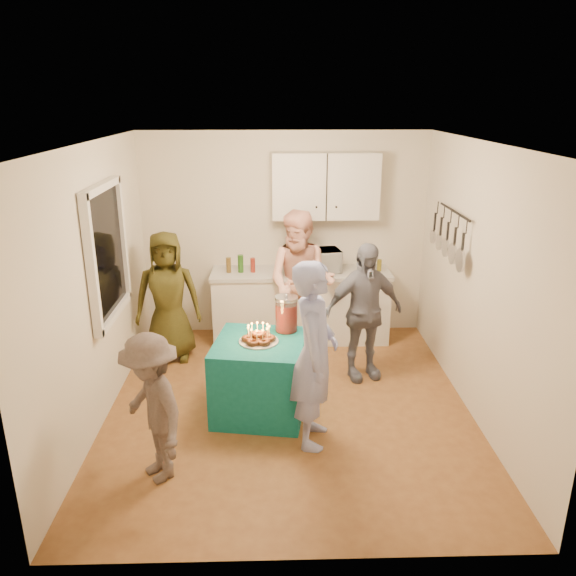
{
  "coord_description": "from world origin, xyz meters",
  "views": [
    {
      "loc": [
        -0.15,
        -5.0,
        2.98
      ],
      "look_at": [
        0.0,
        0.35,
        1.15
      ],
      "focal_mm": 35.0,
      "sensor_mm": 36.0,
      "label": 1
    }
  ],
  "objects_px": {
    "child_near_left": "(152,408)",
    "woman_back_center": "(301,283)",
    "man_birthday": "(314,355)",
    "microwave": "(320,261)",
    "counter": "(301,307)",
    "punch_jar": "(286,315)",
    "woman_back_right": "(363,312)",
    "party_table": "(260,377)",
    "woman_back_left": "(168,297)"
  },
  "relations": [
    {
      "from": "woman_back_right",
      "to": "woman_back_left",
      "type": "bearing_deg",
      "value": 150.48
    },
    {
      "from": "microwave",
      "to": "woman_back_center",
      "type": "distance_m",
      "value": 0.45
    },
    {
      "from": "counter",
      "to": "woman_back_center",
      "type": "relative_size",
      "value": 1.26
    },
    {
      "from": "punch_jar",
      "to": "man_birthday",
      "type": "distance_m",
      "value": 0.79
    },
    {
      "from": "party_table",
      "to": "man_birthday",
      "type": "bearing_deg",
      "value": -45.39
    },
    {
      "from": "microwave",
      "to": "child_near_left",
      "type": "xyz_separation_m",
      "value": [
        -1.55,
        -2.77,
        -0.41
      ]
    },
    {
      "from": "punch_jar",
      "to": "counter",
      "type": "bearing_deg",
      "value": 81.74
    },
    {
      "from": "microwave",
      "to": "punch_jar",
      "type": "height_order",
      "value": "microwave"
    },
    {
      "from": "microwave",
      "to": "woman_back_right",
      "type": "bearing_deg",
      "value": -79.82
    },
    {
      "from": "party_table",
      "to": "punch_jar",
      "type": "bearing_deg",
      "value": 44.42
    },
    {
      "from": "woman_back_right",
      "to": "party_table",
      "type": "bearing_deg",
      "value": -162.79
    },
    {
      "from": "microwave",
      "to": "child_near_left",
      "type": "height_order",
      "value": "child_near_left"
    },
    {
      "from": "party_table",
      "to": "child_near_left",
      "type": "relative_size",
      "value": 0.67
    },
    {
      "from": "counter",
      "to": "woman_back_center",
      "type": "xyz_separation_m",
      "value": [
        -0.01,
        -0.34,
        0.44
      ]
    },
    {
      "from": "microwave",
      "to": "counter",
      "type": "bearing_deg",
      "value": 169.93
    },
    {
      "from": "woman_back_right",
      "to": "child_near_left",
      "type": "height_order",
      "value": "woman_back_right"
    },
    {
      "from": "microwave",
      "to": "punch_jar",
      "type": "xyz_separation_m",
      "value": [
        -0.45,
        -1.53,
        -0.12
      ]
    },
    {
      "from": "man_birthday",
      "to": "microwave",
      "type": "bearing_deg",
      "value": 2.19
    },
    {
      "from": "party_table",
      "to": "man_birthday",
      "type": "distance_m",
      "value": 0.84
    },
    {
      "from": "counter",
      "to": "punch_jar",
      "type": "bearing_deg",
      "value": -98.26
    },
    {
      "from": "party_table",
      "to": "woman_back_center",
      "type": "xyz_separation_m",
      "value": [
        0.47,
        1.45,
        0.49
      ]
    },
    {
      "from": "woman_back_left",
      "to": "woman_back_center",
      "type": "relative_size",
      "value": 0.89
    },
    {
      "from": "party_table",
      "to": "woman_back_center",
      "type": "distance_m",
      "value": 1.6
    },
    {
      "from": "party_table",
      "to": "man_birthday",
      "type": "relative_size",
      "value": 0.5
    },
    {
      "from": "woman_back_left",
      "to": "man_birthday",
      "type": "bearing_deg",
      "value": -54.41
    },
    {
      "from": "woman_back_center",
      "to": "woman_back_right",
      "type": "relative_size",
      "value": 1.13
    },
    {
      "from": "man_birthday",
      "to": "child_near_left",
      "type": "height_order",
      "value": "man_birthday"
    },
    {
      "from": "counter",
      "to": "child_near_left",
      "type": "distance_m",
      "value": 3.07
    },
    {
      "from": "counter",
      "to": "child_near_left",
      "type": "xyz_separation_m",
      "value": [
        -1.32,
        -2.77,
        0.2
      ]
    },
    {
      "from": "microwave",
      "to": "woman_back_right",
      "type": "xyz_separation_m",
      "value": [
        0.39,
        -1.06,
        -0.28
      ]
    },
    {
      "from": "microwave",
      "to": "woman_back_right",
      "type": "height_order",
      "value": "woman_back_right"
    },
    {
      "from": "party_table",
      "to": "woman_back_right",
      "type": "distance_m",
      "value": 1.38
    },
    {
      "from": "party_table",
      "to": "punch_jar",
      "type": "relative_size",
      "value": 2.5
    },
    {
      "from": "man_birthday",
      "to": "child_near_left",
      "type": "bearing_deg",
      "value": 118.14
    },
    {
      "from": "woman_back_left",
      "to": "child_near_left",
      "type": "bearing_deg",
      "value": -89.85
    },
    {
      "from": "woman_back_left",
      "to": "woman_back_right",
      "type": "relative_size",
      "value": 1.0
    },
    {
      "from": "counter",
      "to": "woman_back_right",
      "type": "distance_m",
      "value": 1.28
    },
    {
      "from": "punch_jar",
      "to": "woman_back_left",
      "type": "relative_size",
      "value": 0.22
    },
    {
      "from": "woman_back_left",
      "to": "woman_back_right",
      "type": "distance_m",
      "value": 2.27
    },
    {
      "from": "child_near_left",
      "to": "woman_back_center",
      "type": "bearing_deg",
      "value": 117.17
    },
    {
      "from": "woman_back_left",
      "to": "counter",
      "type": "bearing_deg",
      "value": 12.09
    },
    {
      "from": "party_table",
      "to": "woman_back_center",
      "type": "bearing_deg",
      "value": 71.97
    },
    {
      "from": "woman_back_center",
      "to": "child_near_left",
      "type": "distance_m",
      "value": 2.77
    },
    {
      "from": "woman_back_center",
      "to": "woman_back_right",
      "type": "xyz_separation_m",
      "value": [
        0.64,
        -0.73,
        -0.1
      ]
    },
    {
      "from": "party_table",
      "to": "child_near_left",
      "type": "bearing_deg",
      "value": -130.25
    },
    {
      "from": "microwave",
      "to": "woman_back_right",
      "type": "distance_m",
      "value": 1.17
    },
    {
      "from": "woman_back_right",
      "to": "microwave",
      "type": "bearing_deg",
      "value": 94.42
    },
    {
      "from": "punch_jar",
      "to": "child_near_left",
      "type": "height_order",
      "value": "child_near_left"
    },
    {
      "from": "woman_back_left",
      "to": "punch_jar",
      "type": "bearing_deg",
      "value": -42.81
    },
    {
      "from": "woman_back_right",
      "to": "child_near_left",
      "type": "xyz_separation_m",
      "value": [
        -1.94,
        -1.71,
        -0.14
      ]
    }
  ]
}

